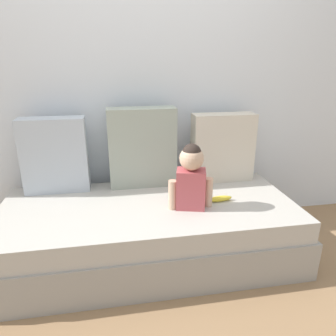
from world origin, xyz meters
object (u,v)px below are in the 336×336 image
object	(u,v)px
toddler	(191,176)
banana	(220,199)
throw_pillow_left	(55,155)
throw_pillow_right	(222,148)
couch	(149,231)
throw_pillow_center	(142,148)

from	to	relation	value
toddler	banana	size ratio (longest dim) A/B	2.56
throw_pillow_left	throw_pillow_right	xyz separation A→B (m)	(1.27, 0.00, -0.00)
throw_pillow_right	toddler	xyz separation A→B (m)	(-0.37, -0.45, -0.05)
couch	throw_pillow_right	bearing A→B (deg)	29.04
toddler	banana	bearing A→B (deg)	12.44
throw_pillow_left	toddler	bearing A→B (deg)	-26.42
couch	banana	world-z (taller)	banana
throw_pillow_center	banana	world-z (taller)	throw_pillow_center
couch	toddler	distance (m)	0.52
throw_pillow_left	banana	bearing A→B (deg)	-19.49
throw_pillow_left	throw_pillow_center	size ratio (longest dim) A/B	0.91
toddler	throw_pillow_left	bearing A→B (deg)	153.58
throw_pillow_center	throw_pillow_right	distance (m)	0.63
throw_pillow_center	toddler	distance (m)	0.53
toddler	couch	bearing A→B (deg)	160.28
couch	throw_pillow_right	world-z (taller)	throw_pillow_right
banana	throw_pillow_center	bearing A→B (deg)	140.98
throw_pillow_center	throw_pillow_left	bearing A→B (deg)	180.00
couch	banana	xyz separation A→B (m)	(0.49, -0.05, 0.23)
throw_pillow_center	banana	xyz separation A→B (m)	(0.49, -0.40, -0.28)
throw_pillow_right	banana	world-z (taller)	throw_pillow_right
throw_pillow_right	banana	distance (m)	0.49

